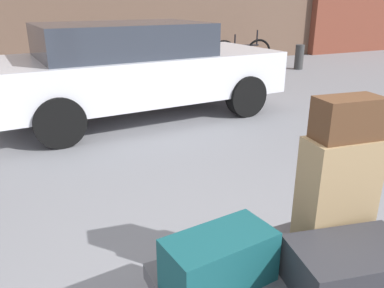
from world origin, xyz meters
TOP-DOWN VIEW (x-y plane):
  - luggage_cart at (0.00, 0.00)m, footprint 1.33×0.85m
  - suitcase_tan_rear_left at (0.39, 0.10)m, footprint 0.44×0.26m
  - suitcase_charcoal_front_left at (0.24, -0.20)m, footprint 0.68×0.50m
  - duffel_bag_teal_front_right at (-0.36, 0.10)m, footprint 0.60×0.36m
  - duffel_bag_brown_topmost_pile at (0.39, 0.10)m, footprint 0.37×0.23m
  - parked_car at (0.55, 4.43)m, footprint 4.41×2.15m
  - bicycle_leaning at (4.63, 7.93)m, footprint 1.75×0.34m
  - bollard_kerb_near at (2.66, 6.84)m, footprint 0.23×0.23m
  - bollard_kerb_mid at (4.14, 6.84)m, footprint 0.23×0.23m
  - bollard_kerb_far at (5.74, 6.84)m, footprint 0.23×0.23m

SIDE VIEW (x-z plane):
  - luggage_cart at x=0.00m, z-range 0.10..0.44m
  - bollard_kerb_near at x=2.66m, z-range 0.00..0.64m
  - bollard_kerb_mid at x=4.14m, z-range 0.00..0.64m
  - bollard_kerb_far at x=5.74m, z-range 0.00..0.64m
  - bicycle_leaning at x=4.63m, z-range -0.11..0.85m
  - suitcase_charcoal_front_left at x=0.24m, z-range 0.34..0.58m
  - duffel_bag_teal_front_right at x=-0.36m, z-range 0.34..0.63m
  - suitcase_tan_rear_left at x=0.39m, z-range 0.34..1.03m
  - parked_car at x=0.55m, z-range 0.05..1.47m
  - duffel_bag_brown_topmost_pile at x=0.39m, z-range 1.03..1.26m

